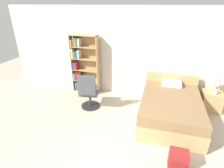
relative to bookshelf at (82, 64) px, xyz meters
name	(u,v)px	position (x,y,z in m)	size (l,w,h in m)	color
wall_back	(148,55)	(1.98, 0.22, 0.38)	(9.00, 0.06, 2.60)	silver
bookshelf	(82,64)	(0.00, 0.00, 0.00)	(0.86, 0.26, 1.81)	tan
bed	(170,108)	(2.69, -0.85, -0.60)	(1.38, 1.95, 0.87)	tan
office_chair	(89,93)	(0.61, -0.96, -0.43)	(0.56, 0.63, 1.04)	#232326
nightstand	(211,101)	(3.77, -0.12, -0.65)	(0.48, 0.46, 0.53)	tan
table_lamp	(216,79)	(3.74, -0.14, 0.00)	(0.24, 0.24, 0.51)	tan
water_bottle	(216,91)	(3.78, -0.23, -0.30)	(0.08, 0.08, 0.19)	silver
backpack_red	(178,161)	(2.83, -2.33, -0.74)	(0.31, 0.28, 0.37)	maroon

